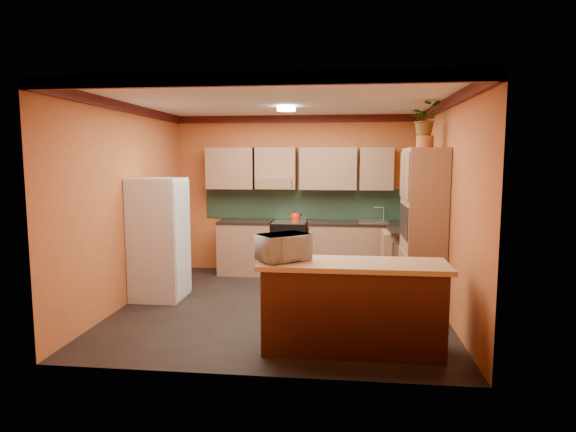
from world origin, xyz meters
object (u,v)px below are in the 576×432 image
Objects in this scene: stove at (290,248)px; pantry at (423,229)px; breakfast_bar at (352,309)px; microwave at (283,247)px; fridge at (159,239)px; base_cabinets_back at (326,250)px.

pantry is at bearing -39.76° from stove.
stove is 3.37m from breakfast_bar.
pantry reaches higher than microwave.
fridge is 3.61m from pantry.
base_cabinets_back is at bearing 0.00° from stove.
stove reaches higher than breakfast_bar.
fridge reaches higher than microwave.
pantry is 2.30m from microwave.
base_cabinets_back is 4.01× the size of stove.
microwave is at bearing -84.82° from stove.
stove is at bearing 140.24° from pantry.
stove is 2.59m from pantry.
fridge is 3.44× the size of microwave.
fridge is at bearing -144.84° from base_cabinets_back.
breakfast_bar is (-0.94, -1.61, -0.61)m from pantry.
fridge is (-2.29, -1.61, 0.41)m from base_cabinets_back.
fridge is (-1.66, -1.61, 0.39)m from stove.
pantry reaches higher than breakfast_bar.
base_cabinets_back is 2.03× the size of breakfast_bar.
microwave is at bearing -135.67° from pantry.
fridge is at bearing 148.97° from breakfast_bar.
pantry is at bearing -50.86° from base_cabinets_back.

